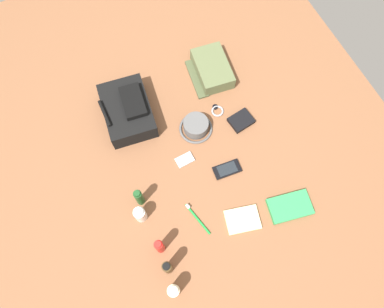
% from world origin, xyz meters
% --- Properties ---
extents(ground_plane, '(2.64, 2.02, 0.02)m').
position_xyz_m(ground_plane, '(0.00, 0.00, -0.01)').
color(ground_plane, brown).
rests_on(ground_plane, ground).
extents(backpack, '(0.34, 0.26, 0.13)m').
position_xyz_m(backpack, '(0.33, 0.19, 0.06)').
color(backpack, black).
rests_on(backpack, ground_plane).
extents(toiletry_pouch, '(0.26, 0.23, 0.08)m').
position_xyz_m(toiletry_pouch, '(0.38, -0.29, 0.04)').
color(toiletry_pouch, '#56603D').
rests_on(toiletry_pouch, ground_plane).
extents(bucket_hat, '(0.16, 0.16, 0.07)m').
position_xyz_m(bucket_hat, '(0.13, -0.08, 0.03)').
color(bucket_hat, '#565656').
rests_on(bucket_hat, ground_plane).
extents(lotion_bottle, '(0.05, 0.05, 0.13)m').
position_xyz_m(lotion_bottle, '(-0.51, 0.32, 0.06)').
color(lotion_bottle, beige).
rests_on(lotion_bottle, ground_plane).
extents(cologne_bottle, '(0.04, 0.04, 0.17)m').
position_xyz_m(cologne_bottle, '(-0.42, 0.31, 0.08)').
color(cologne_bottle, '#473319').
rests_on(cologne_bottle, ground_plane).
extents(sunscreen_spray, '(0.04, 0.04, 0.16)m').
position_xyz_m(sunscreen_spray, '(-0.33, 0.30, 0.08)').
color(sunscreen_spray, red).
rests_on(sunscreen_spray, ground_plane).
extents(toothpaste_tube, '(0.05, 0.05, 0.11)m').
position_xyz_m(toothpaste_tube, '(-0.16, 0.33, 0.05)').
color(toothpaste_tube, white).
rests_on(toothpaste_tube, ground_plane).
extents(shampoo_bottle, '(0.04, 0.04, 0.15)m').
position_xyz_m(shampoo_bottle, '(-0.10, 0.30, 0.07)').
color(shampoo_bottle, '#19471E').
rests_on(shampoo_bottle, ground_plane).
extents(paperback_novel, '(0.15, 0.21, 0.02)m').
position_xyz_m(paperback_novel, '(-0.41, -0.30, 0.01)').
color(paperback_novel, '#2D934C').
rests_on(paperback_novel, ground_plane).
extents(cell_phone, '(0.08, 0.13, 0.01)m').
position_xyz_m(cell_phone, '(-0.13, -0.12, 0.01)').
color(cell_phone, black).
rests_on(cell_phone, ground_plane).
extents(media_player, '(0.06, 0.09, 0.01)m').
position_xyz_m(media_player, '(-0.00, 0.04, 0.01)').
color(media_player, '#B7B7BC').
rests_on(media_player, ground_plane).
extents(wristwatch, '(0.07, 0.06, 0.01)m').
position_xyz_m(wristwatch, '(0.17, -0.22, 0.01)').
color(wristwatch, '#99999E').
rests_on(wristwatch, ground_plane).
extents(toothbrush, '(0.17, 0.05, 0.02)m').
position_xyz_m(toothbrush, '(-0.27, 0.11, 0.01)').
color(toothbrush, '#198C33').
rests_on(toothbrush, ground_plane).
extents(wallet, '(0.11, 0.12, 0.02)m').
position_xyz_m(wallet, '(0.07, -0.30, 0.01)').
color(wallet, black).
rests_on(wallet, ground_plane).
extents(notepad, '(0.14, 0.17, 0.02)m').
position_xyz_m(notepad, '(-0.37, -0.08, 0.01)').
color(notepad, beige).
rests_on(notepad, ground_plane).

